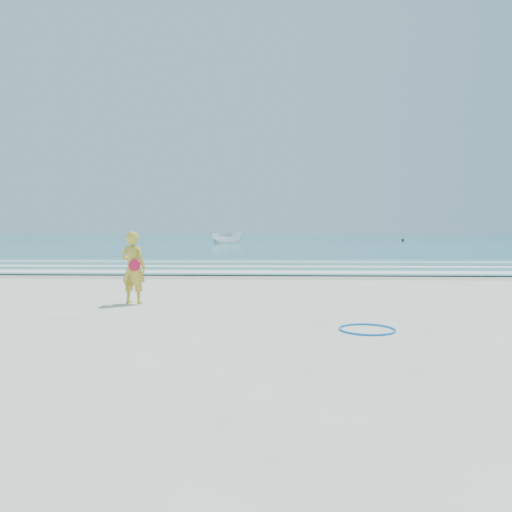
{
  "coord_description": "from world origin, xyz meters",
  "views": [
    {
      "loc": [
        0.99,
        -8.98,
        1.68
      ],
      "look_at": [
        0.46,
        4.0,
        1.0
      ],
      "focal_mm": 35.0,
      "sensor_mm": 36.0,
      "label": 1
    }
  ],
  "objects": [
    {
      "name": "buoy",
      "position": [
        19.4,
        64.35,
        0.22
      ],
      "size": [
        0.36,
        0.36,
        0.36
      ],
      "primitive_type": "sphere",
      "color": "black",
      "rests_on": "ocean"
    },
    {
      "name": "foam_near",
      "position": [
        0.0,
        10.3,
        0.05
      ],
      "size": [
        400.0,
        1.4,
        0.01
      ],
      "primitive_type": "cube",
      "color": "white",
      "rests_on": "shallow"
    },
    {
      "name": "wet_sand",
      "position": [
        0.0,
        9.0,
        0.0
      ],
      "size": [
        400.0,
        2.4,
        0.0
      ],
      "primitive_type": "cube",
      "color": "#B2A893",
      "rests_on": "ground"
    },
    {
      "name": "woman",
      "position": [
        -2.26,
        2.18,
        0.82
      ],
      "size": [
        0.69,
        0.55,
        1.65
      ],
      "color": "gold",
      "rests_on": "ground"
    },
    {
      "name": "foam_far",
      "position": [
        0.0,
        16.5,
        0.05
      ],
      "size": [
        400.0,
        0.6,
        0.01
      ],
      "primitive_type": "cube",
      "color": "white",
      "rests_on": "shallow"
    },
    {
      "name": "boat",
      "position": [
        -4.91,
        52.23,
        0.84
      ],
      "size": [
        4.42,
        2.59,
        1.61
      ],
      "primitive_type": "imported",
      "rotation": [
        0.0,
        0.0,
        1.83
      ],
      "color": "white",
      "rests_on": "ocean"
    },
    {
      "name": "foam_mid",
      "position": [
        0.0,
        13.2,
        0.05
      ],
      "size": [
        400.0,
        0.9,
        0.01
      ],
      "primitive_type": "cube",
      "color": "white",
      "rests_on": "shallow"
    },
    {
      "name": "hoop",
      "position": [
        2.51,
        -0.64,
        0.02
      ],
      "size": [
        1.1,
        1.1,
        0.03
      ],
      "primitive_type": "torus",
      "rotation": [
        0.0,
        0.0,
        0.17
      ],
      "color": "#0C78DF",
      "rests_on": "ground"
    },
    {
      "name": "ocean",
      "position": [
        0.0,
        105.0,
        0.02
      ],
      "size": [
        400.0,
        190.0,
        0.04
      ],
      "primitive_type": "cube",
      "color": "#19727F",
      "rests_on": "ground"
    },
    {
      "name": "ground",
      "position": [
        0.0,
        0.0,
        0.0
      ],
      "size": [
        400.0,
        400.0,
        0.0
      ],
      "primitive_type": "plane",
      "color": "silver",
      "rests_on": "ground"
    },
    {
      "name": "shallow",
      "position": [
        0.0,
        14.0,
        0.04
      ],
      "size": [
        400.0,
        10.0,
        0.01
      ],
      "primitive_type": "cube",
      "color": "#59B7AD",
      "rests_on": "ocean"
    }
  ]
}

